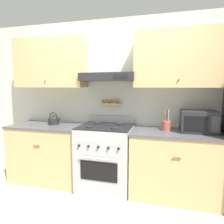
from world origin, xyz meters
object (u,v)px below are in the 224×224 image
object	(u,v)px
stove_range	(106,157)
tea_kettle	(54,120)
microwave	(199,121)
utensil_crock	(166,125)

from	to	relation	value
stove_range	tea_kettle	world-z (taller)	tea_kettle
stove_range	tea_kettle	bearing A→B (deg)	174.11
stove_range	tea_kettle	distance (m)	1.04
microwave	utensil_crock	distance (m)	0.42
tea_kettle	microwave	distance (m)	2.18
utensil_crock	microwave	bearing A→B (deg)	2.46
tea_kettle	microwave	xyz separation A→B (m)	(2.18, 0.02, 0.07)
microwave	tea_kettle	bearing A→B (deg)	-179.53
stove_range	utensil_crock	bearing A→B (deg)	6.25
stove_range	utensil_crock	size ratio (longest dim) A/B	3.64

